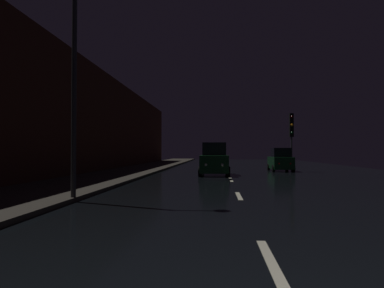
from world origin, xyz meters
The scene contains 8 objects.
ground centered at (0.00, 24.50, -0.01)m, with size 27.38×84.00×0.02m, color black.
sidewalk_left centered at (-7.49, 24.50, 0.07)m, with size 4.40×84.00×0.15m, color #38332B.
building_facade_left centered at (-10.09, 21.00, 3.99)m, with size 0.80×63.00×7.99m, color #472319.
lane_centerline centered at (0.00, 18.76, 0.01)m, with size 0.16×39.08×0.01m.
traffic_light_far_right centered at (5.19, 25.92, 3.38)m, with size 0.31×0.46×4.68m.
streetlamp_overhead centered at (-4.95, 8.55, 5.09)m, with size 1.70×0.44×7.77m.
car_approaching_headlights centered at (-0.97, 21.29, 1.01)m, with size 2.02×4.38×2.21m.
car_parked_right_far centered at (4.39, 26.43, 0.87)m, with size 1.74×3.76×1.89m.
Camera 1 is at (-0.78, -2.20, 1.62)m, focal length 32.22 mm.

